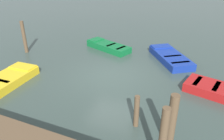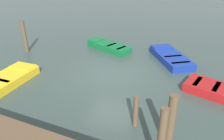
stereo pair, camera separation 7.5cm
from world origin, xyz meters
The scene contains 8 objects.
ground_plane centered at (0.00, 0.00, 0.00)m, with size 80.00×80.00×0.00m, color #33423D.
rowboat_blue centered at (-2.68, -3.06, 0.22)m, with size 2.92×3.66×0.46m.
rowboat_red centered at (-5.14, 0.29, 0.22)m, with size 3.25×2.20×0.46m.
rowboat_yellow centered at (4.57, 2.44, 0.22)m, with size 1.59×3.35×0.46m.
rowboat_green centered at (1.48, -3.70, 0.22)m, with size 3.35×2.36×0.46m.
mooring_piling_mid_right centered at (6.43, -1.53, 1.03)m, with size 0.22×0.22×2.06m, color brown.
mooring_piling_near_left centered at (-3.19, 3.99, 0.94)m, with size 0.27×0.27×1.89m, color brown.
mooring_piling_center centered at (-1.99, 3.39, 0.62)m, with size 0.18×0.18×1.24m, color brown.
Camera 2 is at (-3.14, 9.43, 5.18)m, focal length 34.65 mm.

